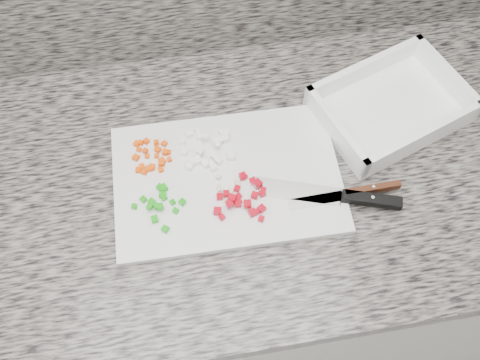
# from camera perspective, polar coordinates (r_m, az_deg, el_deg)

# --- Properties ---
(cabinet) EXTENTS (3.92, 0.62, 0.86)m
(cabinet) POSITION_cam_1_polar(r_m,az_deg,el_deg) (1.41, -4.17, -8.95)
(cabinet) COLOR silver
(cabinet) RESTS_ON ground
(countertop) EXTENTS (3.96, 0.64, 0.04)m
(countertop) POSITION_cam_1_polar(r_m,az_deg,el_deg) (0.99, -5.83, -0.45)
(countertop) COLOR slate
(countertop) RESTS_ON cabinet
(cutting_board) EXTENTS (0.41, 0.28, 0.01)m
(cutting_board) POSITION_cam_1_polar(r_m,az_deg,el_deg) (0.96, -1.37, 0.11)
(cutting_board) COLOR silver
(cutting_board) RESTS_ON countertop
(carrot_pile) EXTENTS (0.07, 0.08, 0.02)m
(carrot_pile) POSITION_cam_1_polar(r_m,az_deg,el_deg) (0.99, -9.40, 2.44)
(carrot_pile) COLOR #ED4B05
(carrot_pile) RESTS_ON cutting_board
(onion_pile) EXTENTS (0.10, 0.10, 0.02)m
(onion_pile) POSITION_cam_1_polar(r_m,az_deg,el_deg) (0.98, -3.39, 3.28)
(onion_pile) COLOR white
(onion_pile) RESTS_ON cutting_board
(green_pepper_pile) EXTENTS (0.10, 0.10, 0.02)m
(green_pepper_pile) POSITION_cam_1_polar(r_m,az_deg,el_deg) (0.94, -8.56, -2.44)
(green_pepper_pile) COLOR #159B0E
(green_pepper_pile) RESTS_ON cutting_board
(red_pepper_pile) EXTENTS (0.10, 0.10, 0.02)m
(red_pepper_pile) POSITION_cam_1_polar(r_m,az_deg,el_deg) (0.93, 0.38, -1.86)
(red_pepper_pile) COLOR #B20213
(red_pepper_pile) RESTS_ON cutting_board
(garlic_pile) EXTENTS (0.04, 0.05, 0.01)m
(garlic_pile) POSITION_cam_1_polar(r_m,az_deg,el_deg) (0.94, -1.39, -0.79)
(garlic_pile) COLOR beige
(garlic_pile) RESTS_ON cutting_board
(chef_knife) EXTENTS (0.26, 0.11, 0.02)m
(chef_knife) POSITION_cam_1_polar(r_m,az_deg,el_deg) (0.95, 11.17, -1.77)
(chef_knife) COLOR silver
(chef_knife) RESTS_ON cutting_board
(paring_knife) EXTENTS (0.20, 0.02, 0.02)m
(paring_knife) POSITION_cam_1_polar(r_m,az_deg,el_deg) (0.96, 12.51, -1.24)
(paring_knife) COLOR silver
(paring_knife) RESTS_ON cutting_board
(tray) EXTENTS (0.32, 0.27, 0.06)m
(tray) POSITION_cam_1_polar(r_m,az_deg,el_deg) (1.07, 15.75, 7.50)
(tray) COLOR white
(tray) RESTS_ON countertop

